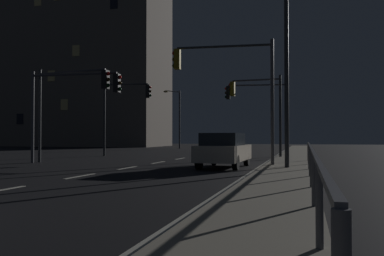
{
  "coord_description": "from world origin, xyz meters",
  "views": [
    {
      "loc": [
        7.71,
        -3.93,
        1.41
      ],
      "look_at": [
        -1.83,
        30.49,
        2.16
      ],
      "focal_mm": 38.26,
      "sensor_mm": 36.0,
      "label": 1
    }
  ],
  "objects": [
    {
      "name": "traffic_light_mid_right",
      "position": [
        -4.3,
        15.16,
        3.63
      ],
      "size": [
        4.55,
        0.76,
        5.09
      ],
      "color": "#2D3033",
      "rests_on": "ground"
    },
    {
      "name": "lane_markings_center",
      "position": [
        0.0,
        21.0,
        0.01
      ],
      "size": [
        0.14,
        50.0,
        0.01
      ],
      "color": "silver",
      "rests_on": "ground"
    },
    {
      "name": "traffic_light_near_left",
      "position": [
        4.74,
        22.63,
        3.78
      ],
      "size": [
        3.43,
        0.46,
        5.2
      ],
      "color": "#2D3033",
      "rests_on": "sidewalk_right"
    },
    {
      "name": "lane_edge_line",
      "position": [
        5.66,
        22.5,
        0.01
      ],
      "size": [
        0.14,
        53.0,
        0.01
      ],
      "color": "silver",
      "rests_on": "ground"
    },
    {
      "name": "traffic_light_far_right",
      "position": [
        -4.05,
        15.0,
        3.54
      ],
      "size": [
        5.15,
        0.5,
        4.92
      ],
      "color": "#4C4C51",
      "rests_on": "ground"
    },
    {
      "name": "car",
      "position": [
        4.14,
        14.39,
        0.82
      ],
      "size": [
        1.93,
        4.44,
        1.57
      ],
      "color": "beige",
      "rests_on": "ground"
    },
    {
      "name": "street_lamp_median",
      "position": [
        7.28,
        13.18,
        4.69
      ],
      "size": [
        1.98,
        1.25,
        7.57
      ],
      "color": "#2D3033",
      "rests_on": "sidewalk_right"
    },
    {
      "name": "building_distant",
      "position": [
        -24.01,
        51.13,
        12.66
      ],
      "size": [
        23.54,
        10.87,
        25.31
      ],
      "color": "#6B6056",
      "rests_on": "ground"
    },
    {
      "name": "traffic_light_far_center",
      "position": [
        4.3,
        14.68,
        4.2
      ],
      "size": [
        4.73,
        0.66,
        5.71
      ],
      "color": "#4C4C51",
      "rests_on": "sidewalk_right"
    },
    {
      "name": "street_lamp_mid_block",
      "position": [
        -6.78,
        41.7,
        4.18
      ],
      "size": [
        1.46,
        2.1,
        6.83
      ],
      "color": "#38383D",
      "rests_on": "ground"
    },
    {
      "name": "traffic_light_far_left",
      "position": [
        -4.79,
        23.0,
        3.8
      ],
      "size": [
        3.55,
        0.68,
        5.42
      ],
      "color": "#2D3033",
      "rests_on": "ground"
    },
    {
      "name": "traffic_light_near_right",
      "position": [
        4.51,
        25.8,
        3.88
      ],
      "size": [
        4.51,
        0.79,
        5.26
      ],
      "color": "#2D3033",
      "rests_on": "sidewalk_right"
    },
    {
      "name": "ground_plane",
      "position": [
        0.0,
        17.5,
        0.0
      ],
      "size": [
        112.0,
        112.0,
        0.0
      ],
      "primitive_type": "plane",
      "color": "black",
      "rests_on": "ground"
    },
    {
      "name": "barrier_fence",
      "position": [
        7.87,
        8.29,
        0.87
      ],
      "size": [
        0.09,
        20.67,
        0.98
      ],
      "color": "#59595E",
      "rests_on": "sidewalk_right"
    },
    {
      "name": "sidewalk_right",
      "position": [
        6.97,
        17.5,
        0.07
      ],
      "size": [
        2.1,
        77.0,
        0.14
      ],
      "primitive_type": "cube",
      "color": "#9E937F",
      "rests_on": "ground"
    }
  ]
}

